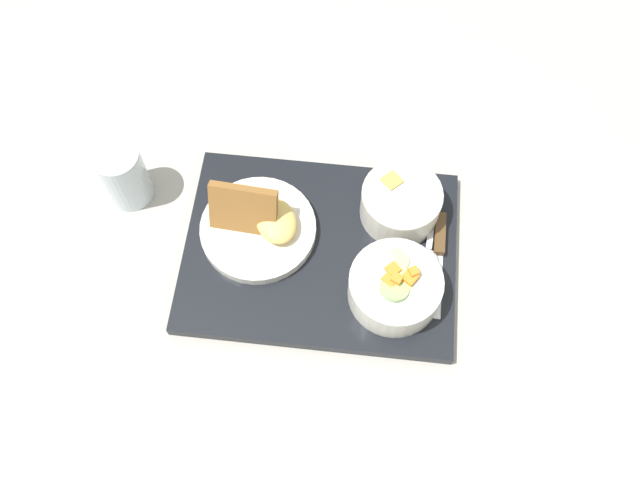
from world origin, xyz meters
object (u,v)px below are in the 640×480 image
Objects in this scene: bowl_soup at (401,202)px; spoon at (428,255)px; bowl_salad at (395,286)px; knife at (439,244)px; glass_water at (125,177)px; plate_main at (259,225)px.

spoon is at bearing 120.27° from bowl_soup.
bowl_salad is at bearing 86.55° from bowl_soup.
knife is at bearing -130.29° from bowl_salad.
glass_water reaches higher than bowl_soup.
bowl_soup reaches higher than knife.
bowl_soup is (-0.01, -0.14, 0.01)m from bowl_salad.
bowl_salad is 1.10× the size of bowl_soup.
bowl_salad is 0.45m from glass_water.
bowl_soup is at bearing -93.45° from bowl_salad.
glass_water is (0.49, -0.08, 0.02)m from knife.
plate_main is (0.21, 0.04, -0.02)m from bowl_soup.
bowl_salad is 0.08m from spoon.
plate_main is at bearing 162.18° from glass_water.
spoon is (-0.04, 0.07, -0.03)m from bowl_soup.
glass_water reaches higher than knife.
plate_main is 0.26m from spoon.
spoon is 1.32× the size of glass_water.
knife is (-0.07, -0.08, -0.02)m from bowl_salad.
plate_main is at bearing -24.90° from bowl_salad.
knife is 1.18× the size of spoon.
bowl_soup is 0.09m from spoon.
bowl_soup reaches higher than spoon.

